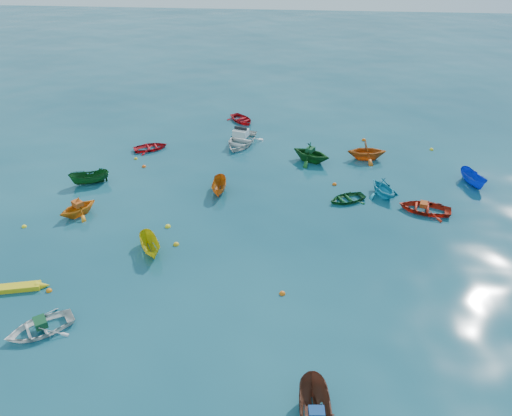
{
  "coord_description": "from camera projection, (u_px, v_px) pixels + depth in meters",
  "views": [
    {
      "loc": [
        2.53,
        -23.73,
        18.19
      ],
      "look_at": [
        0.0,
        5.0,
        0.4
      ],
      "focal_mm": 35.0,
      "sensor_mm": 36.0,
      "label": 1
    }
  ],
  "objects": [
    {
      "name": "motorboat_white",
      "position": [
        241.0,
        144.0,
        43.75
      ],
      "size": [
        4.28,
        5.13,
        1.52
      ],
      "primitive_type": "imported",
      "rotation": [
        0.0,
        0.0,
        -0.29
      ],
      "color": "silver",
      "rests_on": "ground"
    },
    {
      "name": "tarp_green_a",
      "position": [
        40.0,
        322.0,
        24.53
      ],
      "size": [
        0.91,
        0.94,
        0.36
      ],
      "primitive_type": "cube",
      "rotation": [
        0.0,
        0.0,
        -0.92
      ],
      "color": "#114725",
      "rests_on": "dinghy_white_near"
    },
    {
      "name": "tarp_orange_a",
      "position": [
        77.0,
        204.0,
        33.49
      ],
      "size": [
        0.88,
        0.85,
        0.34
      ],
      "primitive_type": "cube",
      "rotation": [
        0.0,
        0.0,
        -0.65
      ],
      "color": "#C94D14",
      "rests_on": "dinghy_orange_w"
    },
    {
      "name": "buoy_ye_c",
      "position": [
        176.0,
        245.0,
        30.94
      ],
      "size": [
        0.37,
        0.37,
        0.37
      ],
      "primitive_type": "sphere",
      "color": "gold",
      "rests_on": "ground"
    },
    {
      "name": "tarp_blue_a",
      "position": [
        317.0,
        413.0,
        19.83
      ],
      "size": [
        0.68,
        0.53,
        0.31
      ],
      "primitive_type": "cube",
      "rotation": [
        0.0,
        0.0,
        0.08
      ],
      "color": "navy",
      "rests_on": "sampan_brown_mid"
    },
    {
      "name": "buoy_ye_a",
      "position": [
        168.0,
        227.0,
        32.63
      ],
      "size": [
        0.38,
        0.38,
        0.38
      ],
      "primitive_type": "sphere",
      "color": "yellow",
      "rests_on": "ground"
    },
    {
      "name": "buoy_ye_e",
      "position": [
        431.0,
        150.0,
        42.74
      ],
      "size": [
        0.34,
        0.34,
        0.34
      ],
      "primitive_type": "sphere",
      "color": "yellow",
      "rests_on": "ground"
    },
    {
      "name": "dinghy_white_near",
      "position": [
        41.0,
        331.0,
        24.75
      ],
      "size": [
        4.0,
        3.82,
        0.67
      ],
      "primitive_type": "imported",
      "rotation": [
        0.0,
        0.0,
        -0.92
      ],
      "color": "white",
      "rests_on": "ground"
    },
    {
      "name": "buoy_or_b",
      "position": [
        282.0,
        294.0,
        27.07
      ],
      "size": [
        0.35,
        0.35,
        0.35
      ],
      "primitive_type": "sphere",
      "color": "#E8600C",
      "rests_on": "ground"
    },
    {
      "name": "dinghy_green_e",
      "position": [
        347.0,
        201.0,
        35.5
      ],
      "size": [
        3.3,
        2.97,
        0.56
      ],
      "primitive_type": "imported",
      "rotation": [
        0.0,
        0.0,
        -1.1
      ],
      "color": "#114B1F",
      "rests_on": "ground"
    },
    {
      "name": "dinghy_orange_w",
      "position": [
        79.0,
        215.0,
        33.91
      ],
      "size": [
        3.4,
        3.46,
        1.38
      ],
      "primitive_type": "imported",
      "rotation": [
        0.0,
        0.0,
        -0.65
      ],
      "color": "orange",
      "rests_on": "ground"
    },
    {
      "name": "dinghy_red_ne",
      "position": [
        424.0,
        211.0,
        34.32
      ],
      "size": [
        3.92,
        3.19,
        0.72
      ],
      "primitive_type": "imported",
      "rotation": [
        0.0,
        0.0,
        -1.8
      ],
      "color": "red",
      "rests_on": "ground"
    },
    {
      "name": "dinghy_red_far",
      "position": [
        242.0,
        121.0,
        48.24
      ],
      "size": [
        3.62,
        3.78,
        0.64
      ],
      "primitive_type": "imported",
      "rotation": [
        0.0,
        0.0,
        0.66
      ],
      "color": "red",
      "rests_on": "ground"
    },
    {
      "name": "dinghy_orange_far",
      "position": [
        366.0,
        159.0,
        41.22
      ],
      "size": [
        3.35,
        2.96,
        1.65
      ],
      "primitive_type": "imported",
      "rotation": [
        0.0,
        0.0,
        1.65
      ],
      "color": "#C45712",
      "rests_on": "ground"
    },
    {
      "name": "buoy_or_c",
      "position": [
        144.0,
        167.0,
        40.0
      ],
      "size": [
        0.33,
        0.33,
        0.33
      ],
      "primitive_type": "sphere",
      "color": "#FF560D",
      "rests_on": "ground"
    },
    {
      "name": "ground",
      "position": [
        249.0,
        257.0,
        29.86
      ],
      "size": [
        160.0,
        160.0,
        0.0
      ],
      "primitive_type": "plane",
      "color": "#0A3849",
      "rests_on": "ground"
    },
    {
      "name": "dinghy_cyan_se",
      "position": [
        382.0,
        195.0,
        36.15
      ],
      "size": [
        3.28,
        3.46,
        1.43
      ],
      "primitive_type": "imported",
      "rotation": [
        0.0,
        0.0,
        0.44
      ],
      "color": "#1D96B5",
      "rests_on": "ground"
    },
    {
      "name": "buoy_or_a",
      "position": [
        49.0,
        291.0,
        27.27
      ],
      "size": [
        0.33,
        0.33,
        0.33
      ],
      "primitive_type": "sphere",
      "color": "orange",
      "rests_on": "ground"
    },
    {
      "name": "kayak_yellow",
      "position": [
        11.0,
        290.0,
        27.32
      ],
      "size": [
        3.91,
        1.5,
        0.39
      ],
      "primitive_type": null,
      "rotation": [
        0.0,
        0.0,
        1.82
      ],
      "color": "yellow",
      "rests_on": "ground"
    },
    {
      "name": "dinghy_red_nw",
      "position": [
        151.0,
        149.0,
        42.83
      ],
      "size": [
        3.51,
        3.15,
        0.6
      ],
      "primitive_type": "imported",
      "rotation": [
        0.0,
        0.0,
        2.04
      ],
      "color": "red",
      "rests_on": "ground"
    },
    {
      "name": "buoy_or_e",
      "position": [
        364.0,
        140.0,
        44.41
      ],
      "size": [
        0.38,
        0.38,
        0.38
      ],
      "primitive_type": "sphere",
      "color": "#D2530B",
      "rests_on": "ground"
    },
    {
      "name": "dinghy_green_n",
      "position": [
        311.0,
        161.0,
        40.86
      ],
      "size": [
        4.16,
        3.98,
        1.7
      ],
      "primitive_type": "imported",
      "rotation": [
        0.0,
        0.0,
        1.07
      ],
      "color": "#124F19",
      "rests_on": "ground"
    },
    {
      "name": "tarp_green_b",
      "position": [
        310.0,
        150.0,
        40.37
      ],
      "size": [
        0.82,
        0.89,
        0.35
      ],
      "primitive_type": "cube",
      "rotation": [
        0.0,
        0.0,
        1.07
      ],
      "color": "#124823",
      "rests_on": "dinghy_green_n"
    },
    {
      "name": "buoy_ye_d",
      "position": [
        136.0,
        159.0,
        41.23
      ],
      "size": [
        0.3,
        0.3,
        0.3
      ],
      "primitive_type": "sphere",
      "color": "yellow",
      "rests_on": "ground"
    },
    {
      "name": "buoy_ye_b",
      "position": [
        24.0,
        227.0,
        32.63
      ],
      "size": [
        0.32,
        0.32,
        0.32
      ],
      "primitive_type": "sphere",
      "color": "yellow",
      "rests_on": "ground"
    },
    {
      "name": "sampan_green_far",
      "position": [
        91.0,
        184.0,
        37.63
      ],
      "size": [
        3.11,
        2.13,
        1.13
      ],
      "primitive_type": "imported",
      "rotation": [
        0.0,
        0.0,
        -1.18
      ],
      "color": "#104619",
      "rests_on": "ground"
    },
    {
      "name": "buoy_or_d",
      "position": [
        334.0,
        185.0,
        37.48
      ],
      "size": [
        0.35,
        0.35,
        0.35
      ],
      "primitive_type": "sphere",
      "color": "#D1560B",
      "rests_on": "ground"
    },
    {
      "name": "sampan_blue_far",
      "position": [
        472.0,
        184.0,
        37.54
      ],
      "size": [
        1.86,
        3.06,
        1.11
      ],
      "primitive_type": "imported",
      "rotation": [
        0.0,
        0.0,
        0.29
      ],
      "color": "#0F33C5",
      "rests_on": "ground"
    },
    {
      "name": "sampan_orange_n",
      "position": [
        220.0,
        192.0,
        36.58
      ],
      "size": [
        1.13,
        2.74,
        1.04
      ],
      "primitive_type": "imported",
      "rotation": [
        0.0,
        0.0,
        0.04
      ],
      "color": "#B95C11",
      "rests_on": "ground"
    },
    {
      "name": "sampan_yellow_mid",
      "position": [
        151.0,
        251.0,
        30.36
      ],
      "size": [
        2.21,
        2.92,
        1.07
      ],
      "primitive_type": "imported",
      "rotation": [
        0.0,
        0.0,
        0.49
      ],
      "color": "gold",
      "rests_on": "ground"
    },
    {
      "name": "tarp_orange_b",
      "position": [
        424.0,
        204.0,
        34.08
      ],
      "size": [
        0.61,
        0.72,
        0.31
      ],
      "primitive_type": "cube",
      "rotation": [
        0.0,
        0.0,
        -1.8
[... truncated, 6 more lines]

